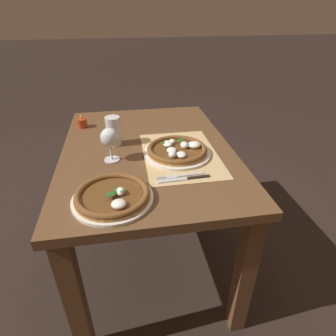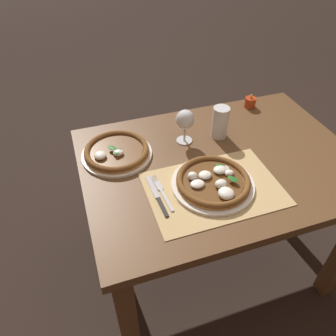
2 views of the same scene
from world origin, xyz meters
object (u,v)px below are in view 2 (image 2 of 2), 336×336
Objects in this scene: pizza_near at (213,182)px; pint_glass at (220,123)px; wine_glass at (185,121)px; fork at (162,192)px; pizza_far at (116,152)px; knife at (157,196)px; votive_candle at (250,103)px.

pint_glass is (0.16, 0.29, 0.05)m from pizza_near.
wine_glass is 0.77× the size of fork.
pizza_far reaches higher than knife.
pint_glass is 0.44m from fork.
wine_glass is 0.37m from knife.
votive_candle is (0.61, 0.44, 0.02)m from fork.
pizza_far is at bearing 112.75° from fork.
wine_glass reaches higher than fork.
pint_glass is at bearing 36.70° from fork.
pizza_far is 0.47m from pint_glass.
wine_glass is 2.15× the size of votive_candle.
pizza_near is 0.31m from wine_glass.
pizza_near is 2.16× the size of pint_glass.
pint_glass reaches higher than pizza_far.
wine_glass is at bearing -158.16° from votive_candle.
pint_glass is 0.72× the size of fork.
pizza_near is 2.02× the size of wine_glass.
knife is (0.09, -0.28, -0.01)m from pizza_far.
knife is at bearing 176.17° from pizza_near.
wine_glass is 0.35m from fork.
pizza_near is at bearing -3.83° from knife.
votive_candle is (0.63, 0.45, 0.02)m from knife.
wine_glass reaches higher than votive_candle.
fork is 0.03m from knife.
pint_glass is at bearing -4.75° from wine_glass.
pizza_far reaches higher than fork.
pizza_near is 0.43m from pizza_far.
fork is at bearing -143.30° from pint_glass.
knife is at bearing -143.94° from pint_glass.
fork is at bearing -143.98° from votive_candle.
pint_glass is at bearing 61.18° from pizza_near.
pizza_far is 2.03× the size of pint_glass.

